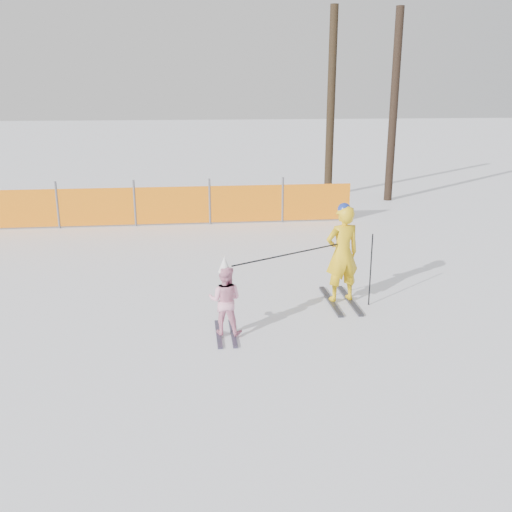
# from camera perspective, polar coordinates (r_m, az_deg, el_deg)

# --- Properties ---
(ground) EXTENTS (120.00, 120.00, 0.00)m
(ground) POSITION_cam_1_polar(r_m,az_deg,el_deg) (9.00, 0.37, -7.02)
(ground) COLOR white
(ground) RESTS_ON ground
(adult) EXTENTS (0.68, 1.41, 1.75)m
(adult) POSITION_cam_1_polar(r_m,az_deg,el_deg) (9.81, 8.62, 0.23)
(adult) COLOR black
(adult) RESTS_ON ground
(child) EXTENTS (0.60, 1.00, 1.24)m
(child) POSITION_cam_1_polar(r_m,az_deg,el_deg) (8.50, -3.11, -4.38)
(child) COLOR black
(child) RESTS_ON ground
(ski_poles) EXTENTS (2.44, 1.04, 1.26)m
(ski_poles) POSITION_cam_1_polar(r_m,az_deg,el_deg) (9.28, 6.43, -0.45)
(ski_poles) COLOR black
(ski_poles) RESTS_ON ground
(safety_fence) EXTENTS (15.92, 0.06, 1.25)m
(safety_fence) POSITION_cam_1_polar(r_m,az_deg,el_deg) (15.96, -19.68, 4.57)
(safety_fence) COLOR #595960
(safety_fence) RESTS_ON ground
(tree_trunks) EXTENTS (2.05, 1.33, 6.14)m
(tree_trunks) POSITION_cam_1_polar(r_m,az_deg,el_deg) (19.46, 10.37, 14.59)
(tree_trunks) COLOR black
(tree_trunks) RESTS_ON ground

